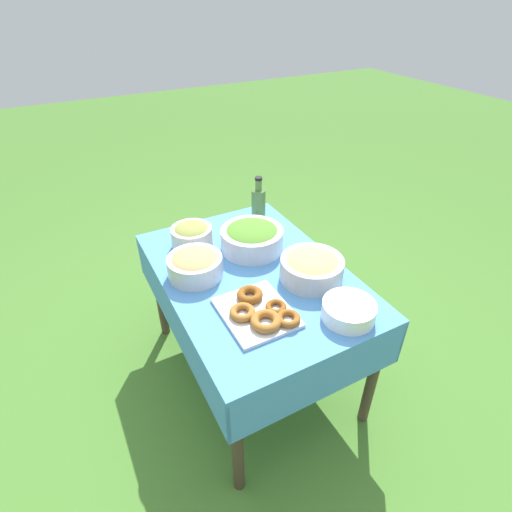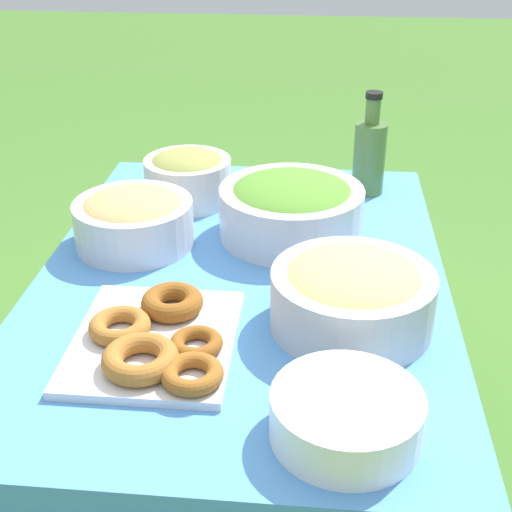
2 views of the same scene
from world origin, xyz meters
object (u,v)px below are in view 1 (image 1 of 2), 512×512
object	(u,v)px
plate_stack	(349,311)
salad_bowl	(252,237)
bread_bowl	(195,264)
olive_oil_bottle	(258,203)
olive_bowl	(192,235)
pasta_bowl	(312,267)
donut_platter	(259,311)

from	to	relation	value
plate_stack	salad_bowl	bearing A→B (deg)	9.92
bread_bowl	olive_oil_bottle	bearing A→B (deg)	-56.75
plate_stack	bread_bowl	bearing A→B (deg)	38.48
plate_stack	olive_bowl	xyz separation A→B (m)	(0.80, 0.37, 0.03)
pasta_bowl	olive_bowl	bearing A→B (deg)	36.77
donut_platter	olive_bowl	size ratio (longest dim) A/B	1.62
salad_bowl	donut_platter	bearing A→B (deg)	155.80
olive_oil_bottle	pasta_bowl	bearing A→B (deg)	174.91
donut_platter	bread_bowl	size ratio (longest dim) A/B	1.33
plate_stack	bread_bowl	size ratio (longest dim) A/B	0.86
olive_bowl	bread_bowl	bearing A→B (deg)	162.73
olive_oil_bottle	salad_bowl	bearing A→B (deg)	145.76
olive_oil_bottle	olive_bowl	world-z (taller)	olive_oil_bottle
bread_bowl	olive_bowl	xyz separation A→B (m)	(0.24, -0.07, 0.01)
bread_bowl	pasta_bowl	bearing A→B (deg)	-120.87
bread_bowl	olive_bowl	size ratio (longest dim) A/B	1.22
olive_oil_bottle	bread_bowl	world-z (taller)	olive_oil_bottle
salad_bowl	bread_bowl	size ratio (longest dim) A/B	1.24
pasta_bowl	olive_bowl	distance (m)	0.64
bread_bowl	donut_platter	bearing A→B (deg)	-160.97
salad_bowl	bread_bowl	distance (m)	0.34
olive_bowl	salad_bowl	bearing A→B (deg)	-122.67
olive_bowl	plate_stack	bearing A→B (deg)	-155.15
olive_bowl	donut_platter	bearing A→B (deg)	-174.82
olive_oil_bottle	donut_platter	bearing A→B (deg)	151.88
olive_oil_bottle	bread_bowl	xyz separation A→B (m)	(-0.34, 0.51, -0.04)
plate_stack	olive_oil_bottle	xyz separation A→B (m)	(0.89, -0.07, 0.06)
pasta_bowl	bread_bowl	xyz separation A→B (m)	(0.27, 0.46, -0.00)
donut_platter	plate_stack	xyz separation A→B (m)	(-0.18, -0.31, 0.01)
salad_bowl	donut_platter	world-z (taller)	salad_bowl
plate_stack	bread_bowl	distance (m)	0.71
salad_bowl	olive_oil_bottle	size ratio (longest dim) A/B	1.24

